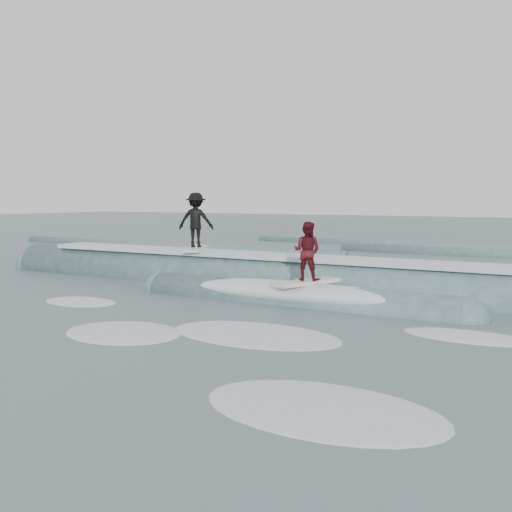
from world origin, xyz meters
The scene contains 6 objects.
ground centered at (0.00, 0.00, 0.00)m, with size 160.00×160.00×0.00m, color #415C5F.
breaking_wave centered at (0.32, 3.89, 0.05)m, with size 23.49×3.79×2.02m.
surfer_black centered at (-2.92, 4.28, 2.05)m, with size 1.38×2.05×1.97m.
surfer_red centered at (2.23, 2.08, 1.34)m, with size 1.33×2.05×1.68m.
whitewater centered at (2.36, -2.17, 0.00)m, with size 12.52×7.10×0.10m.
far_swells centered at (-0.15, 17.65, 0.00)m, with size 42.39×8.65×0.80m.
Camera 1 is at (8.40, -11.82, 2.86)m, focal length 40.00 mm.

